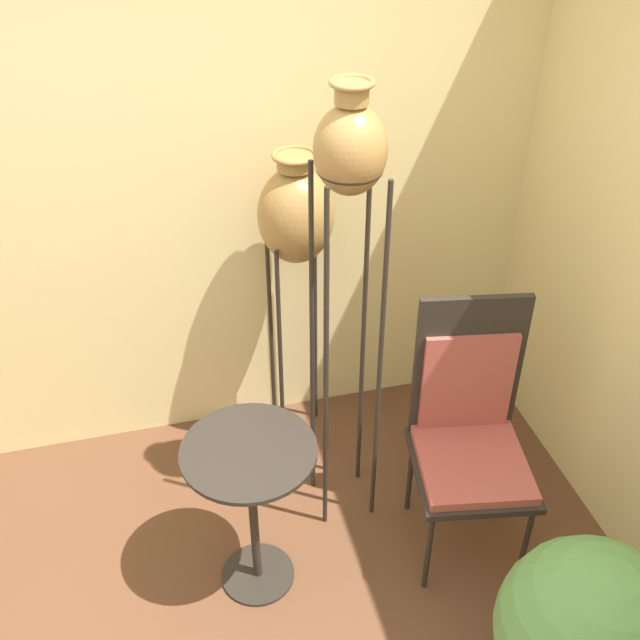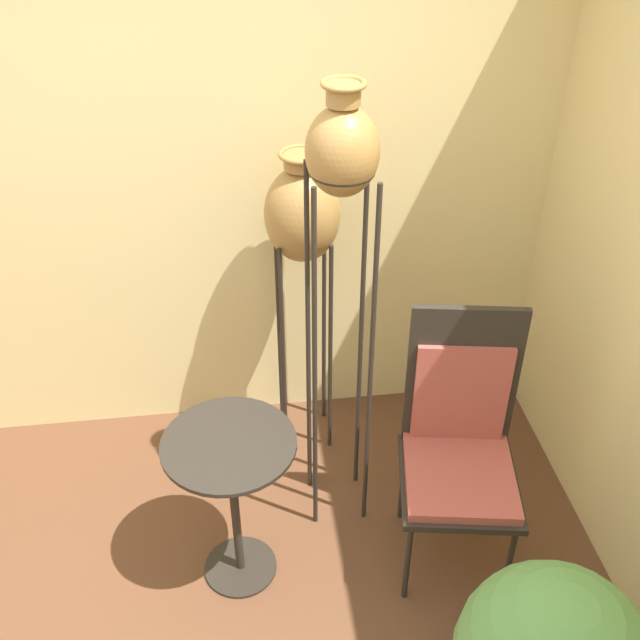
{
  "view_description": "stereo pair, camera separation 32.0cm",
  "coord_description": "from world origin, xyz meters",
  "px_view_note": "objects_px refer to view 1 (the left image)",
  "views": [
    {
      "loc": [
        -0.1,
        -1.31,
        2.73
      ],
      "look_at": [
        0.55,
        1.22,
        0.88
      ],
      "focal_mm": 42.0,
      "sensor_mm": 36.0,
      "label": 1
    },
    {
      "loc": [
        0.22,
        -1.37,
        2.73
      ],
      "look_at": [
        0.55,
        1.22,
        0.88
      ],
      "focal_mm": 42.0,
      "sensor_mm": 36.0,
      "label": 2
    }
  ],
  "objects_px": {
    "vase_stand_medium": "(296,219)",
    "potted_plant": "(590,639)",
    "chair": "(470,424)",
    "vase_stand_tall": "(350,173)",
    "side_table": "(251,487)"
  },
  "relations": [
    {
      "from": "vase_stand_medium",
      "to": "potted_plant",
      "type": "relative_size",
      "value": 1.99
    },
    {
      "from": "vase_stand_tall",
      "to": "chair",
      "type": "bearing_deg",
      "value": -31.21
    },
    {
      "from": "vase_stand_medium",
      "to": "potted_plant",
      "type": "distance_m",
      "value": 1.92
    },
    {
      "from": "vase_stand_tall",
      "to": "potted_plant",
      "type": "xyz_separation_m",
      "value": [
        0.52,
        -1.16,
        -1.22
      ]
    },
    {
      "from": "potted_plant",
      "to": "vase_stand_tall",
      "type": "bearing_deg",
      "value": 114.4
    },
    {
      "from": "vase_stand_medium",
      "to": "potted_plant",
      "type": "bearing_deg",
      "value": -69.3
    },
    {
      "from": "vase_stand_tall",
      "to": "vase_stand_medium",
      "type": "bearing_deg",
      "value": 100.89
    },
    {
      "from": "chair",
      "to": "side_table",
      "type": "xyz_separation_m",
      "value": [
        -0.92,
        -0.05,
        -0.07
      ]
    },
    {
      "from": "vase_stand_medium",
      "to": "chair",
      "type": "xyz_separation_m",
      "value": [
        0.55,
        -0.75,
        -0.63
      ]
    },
    {
      "from": "vase_stand_tall",
      "to": "chair",
      "type": "xyz_separation_m",
      "value": [
        0.45,
        -0.28,
        -1.04
      ]
    },
    {
      "from": "vase_stand_medium",
      "to": "chair",
      "type": "distance_m",
      "value": 1.12
    },
    {
      "from": "chair",
      "to": "side_table",
      "type": "relative_size",
      "value": 1.54
    },
    {
      "from": "vase_stand_medium",
      "to": "chair",
      "type": "relative_size",
      "value": 1.34
    },
    {
      "from": "vase_stand_tall",
      "to": "side_table",
      "type": "relative_size",
      "value": 2.63
    },
    {
      "from": "side_table",
      "to": "potted_plant",
      "type": "height_order",
      "value": "potted_plant"
    }
  ]
}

